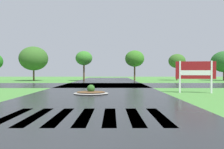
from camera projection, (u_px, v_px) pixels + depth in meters
The scene contains 6 objects.
asphalt_roadway at pixel (96, 96), 14.06m from camera, with size 9.91×80.00×0.01m, color #232628.
asphalt_cross_road at pixel (103, 85), 25.26m from camera, with size 90.00×8.92×0.01m, color #232628.
crosswalk_stripes at pixel (84, 116), 7.75m from camera, with size 5.85×3.25×0.01m.
estate_billboard at pixel (195, 72), 16.11m from camera, with size 2.88×0.56×2.44m.
median_island at pixel (90, 92), 15.37m from camera, with size 2.51×2.12×0.68m.
background_treeline at pixel (104, 60), 36.85m from camera, with size 44.13×6.03×5.83m.
Camera 1 is at (0.98, -4.04, 1.65)m, focal length 34.21 mm.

